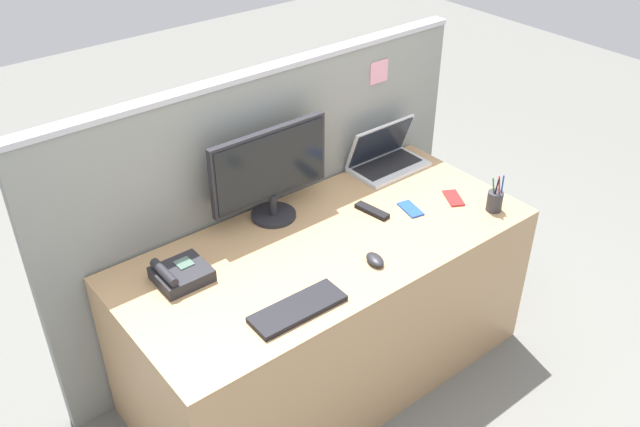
# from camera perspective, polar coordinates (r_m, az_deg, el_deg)

# --- Properties ---
(ground_plane) EXTENTS (10.00, 10.00, 0.00)m
(ground_plane) POSITION_cam_1_polar(r_m,az_deg,el_deg) (3.39, 0.54, -12.86)
(ground_plane) COLOR slate
(desk) EXTENTS (1.80, 0.82, 0.76)m
(desk) POSITION_cam_1_polar(r_m,az_deg,el_deg) (3.13, 0.58, -8.05)
(desk) COLOR tan
(desk) RESTS_ON ground_plane
(cubicle_divider) EXTENTS (2.17, 0.08, 1.39)m
(cubicle_divider) POSITION_cam_1_polar(r_m,az_deg,el_deg) (3.22, -4.43, 0.39)
(cubicle_divider) COLOR gray
(cubicle_divider) RESTS_ON ground_plane
(desktop_monitor) EXTENTS (0.58, 0.20, 0.42)m
(desktop_monitor) POSITION_cam_1_polar(r_m,az_deg,el_deg) (2.94, -4.15, 3.64)
(desktop_monitor) COLOR #232328
(desktop_monitor) RESTS_ON desk
(laptop) EXTENTS (0.38, 0.23, 0.23)m
(laptop) POSITION_cam_1_polar(r_m,az_deg,el_deg) (3.42, 5.43, 4.77)
(laptop) COLOR silver
(laptop) RESTS_ON desk
(desk_phone) EXTENTS (0.20, 0.18, 0.09)m
(desk_phone) POSITION_cam_1_polar(r_m,az_deg,el_deg) (2.73, -11.55, -4.94)
(desk_phone) COLOR #232328
(desk_phone) RESTS_ON desk
(keyboard_main) EXTENTS (0.37, 0.14, 0.02)m
(keyboard_main) POSITION_cam_1_polar(r_m,az_deg,el_deg) (2.55, -1.86, -7.90)
(keyboard_main) COLOR black
(keyboard_main) RESTS_ON desk
(computer_mouse_right_hand) EXTENTS (0.08, 0.11, 0.03)m
(computer_mouse_right_hand) POSITION_cam_1_polar(r_m,az_deg,el_deg) (2.78, 4.59, -3.84)
(computer_mouse_right_hand) COLOR #232328
(computer_mouse_right_hand) RESTS_ON desk
(pen_cup) EXTENTS (0.07, 0.07, 0.18)m
(pen_cup) POSITION_cam_1_polar(r_m,az_deg,el_deg) (3.17, 14.33, 1.05)
(pen_cup) COLOR #333338
(pen_cup) RESTS_ON desk
(cell_phone_red_case) EXTENTS (0.12, 0.15, 0.01)m
(cell_phone_red_case) POSITION_cam_1_polar(r_m,az_deg,el_deg) (3.23, 11.04, 1.27)
(cell_phone_red_case) COLOR #B22323
(cell_phone_red_case) RESTS_ON desk
(cell_phone_blue_case) EXTENTS (0.09, 0.14, 0.01)m
(cell_phone_blue_case) POSITION_cam_1_polar(r_m,az_deg,el_deg) (3.12, 7.53, 0.38)
(cell_phone_blue_case) COLOR blue
(cell_phone_blue_case) RESTS_ON desk
(tv_remote) EXTENTS (0.07, 0.17, 0.02)m
(tv_remote) POSITION_cam_1_polar(r_m,az_deg,el_deg) (3.08, 4.35, 0.23)
(tv_remote) COLOR black
(tv_remote) RESTS_ON desk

